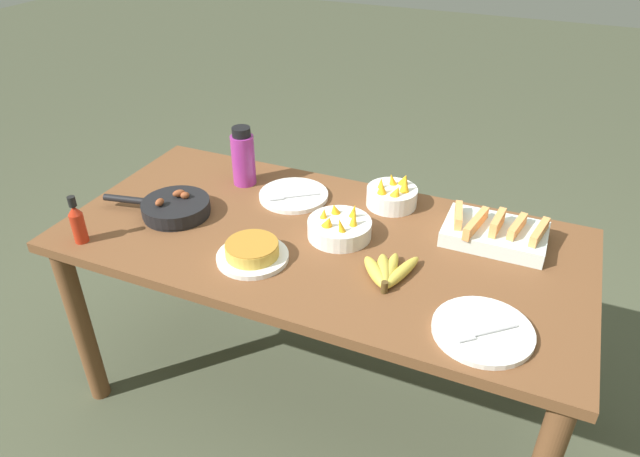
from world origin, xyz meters
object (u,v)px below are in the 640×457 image
banana_bunch (387,272)px  melon_tray (495,232)px  empty_plate_near_front (483,331)px  water_bottle (243,157)px  fruit_bowl_citrus (339,228)px  frittata_plate_center (252,252)px  fruit_bowl_mango (392,195)px  skillet (175,207)px  hot_sauce_bottle (77,222)px  empty_plate_far_left (294,195)px

banana_bunch → melon_tray: bearing=51.2°
banana_bunch → melon_tray: (0.25, 0.32, 0.01)m
empty_plate_near_front → melon_tray: bearing=95.5°
water_bottle → fruit_bowl_citrus: bearing=-23.3°
banana_bunch → frittata_plate_center: (-0.40, -0.08, 0.01)m
fruit_bowl_citrus → water_bottle: size_ratio=0.93×
empty_plate_near_front → fruit_bowl_citrus: size_ratio=1.26×
empty_plate_near_front → frittata_plate_center: bearing=175.7°
empty_plate_near_front → fruit_bowl_citrus: bearing=151.3°
frittata_plate_center → fruit_bowl_mango: fruit_bowl_mango is taller
fruit_bowl_mango → water_bottle: size_ratio=0.80×
empty_plate_near_front → skillet: bearing=170.5°
water_bottle → hot_sauce_bottle: bearing=-116.9°
skillet → frittata_plate_center: 0.39m
frittata_plate_center → fruit_bowl_mango: bearing=58.9°
empty_plate_near_front → empty_plate_far_left: 0.87m
melon_tray → skillet: melon_tray is taller
banana_bunch → fruit_bowl_citrus: bearing=144.6°
banana_bunch → melon_tray: size_ratio=0.63×
empty_plate_near_front → banana_bunch: bearing=156.6°
water_bottle → hot_sauce_bottle: 0.62m
melon_tray → water_bottle: size_ratio=1.42×
melon_tray → fruit_bowl_mango: size_ratio=1.78×
melon_tray → skillet: size_ratio=0.83×
melon_tray → empty_plate_near_front: melon_tray is taller
fruit_bowl_citrus → empty_plate_far_left: bearing=145.2°
banana_bunch → water_bottle: water_bottle is taller
banana_bunch → empty_plate_far_left: banana_bunch is taller
banana_bunch → empty_plate_near_front: banana_bunch is taller
skillet → water_bottle: 0.32m
frittata_plate_center → hot_sauce_bottle: (-0.55, -0.13, 0.05)m
melon_tray → banana_bunch: bearing=-128.8°
empty_plate_near_front → fruit_bowl_citrus: fruit_bowl_citrus is taller
fruit_bowl_mango → melon_tray: bearing=-13.9°
melon_tray → water_bottle: 0.93m
empty_plate_near_front → fruit_bowl_mango: (-0.41, 0.54, 0.03)m
skillet → empty_plate_near_front: (1.07, -0.18, -0.02)m
melon_tray → empty_plate_far_left: bearing=179.8°
banana_bunch → fruit_bowl_citrus: (-0.21, 0.15, 0.01)m
banana_bunch → empty_plate_near_front: bearing=-23.4°
empty_plate_far_left → banana_bunch: bearing=-35.1°
frittata_plate_center → empty_plate_near_front: 0.70m
frittata_plate_center → skillet: bearing=161.3°
empty_plate_near_front → hot_sauce_bottle: size_ratio=1.60×
frittata_plate_center → empty_plate_near_front: frittata_plate_center is taller
banana_bunch → water_bottle: 0.76m
fruit_bowl_citrus → water_bottle: water_bottle is taller
fruit_bowl_citrus → hot_sauce_bottle: hot_sauce_bottle is taller
empty_plate_far_left → frittata_plate_center: bearing=-82.7°
skillet → water_bottle: (0.11, 0.30, 0.08)m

